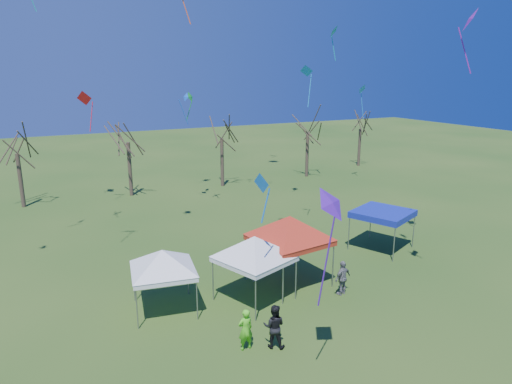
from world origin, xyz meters
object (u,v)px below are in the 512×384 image
tent_blue (383,214)px  person_dark (274,326)px  tree_2 (127,123)px  person_green (245,329)px  tree_4 (308,117)px  tent_red (290,221)px  tree_5 (361,115)px  tent_white_west (162,254)px  tree_1 (14,134)px  tent_white_mid (254,241)px  tree_3 (221,121)px  person_grey (343,278)px

tent_blue → person_dark: 12.39m
tree_2 → person_green: tree_2 is taller
tree_4 → tent_red: tree_4 is taller
tree_5 → person_green: 38.30m
person_green → tent_white_west: bearing=-68.7°
tent_blue → person_green: tent_blue is taller
tree_1 → tree_5: bearing=2.4°
tree_1 → person_dark: bearing=-71.6°
tree_4 → tent_blue: (-6.87, -18.93, -3.87)m
tent_blue → person_green: 13.15m
tent_white_mid → person_green: (-2.07, -3.38, -2.09)m
tent_white_west → tent_red: 6.36m
tree_3 → tent_blue: size_ratio=1.99×
tree_2 → tent_white_west: tree_2 is taller
tree_2 → tent_blue: bearing=-60.7°
tree_4 → tree_5: size_ratio=1.06×
tree_3 → tree_5: 17.81m
tent_white_west → person_green: bearing=-65.6°
tree_4 → tent_white_mid: (-16.55, -21.29, -3.13)m
tree_2 → tree_3: size_ratio=1.03×
tree_3 → tree_4: bearing=-0.3°
tree_3 → tent_blue: 19.52m
tent_red → person_grey: (1.67, -2.19, -2.46)m
tree_1 → person_green: 26.87m
tree_5 → person_dark: (-25.93, -27.10, -4.85)m
tree_1 → tent_white_mid: size_ratio=1.95×
tree_1 → person_grey: (13.56, -23.34, -4.94)m
tent_white_mid → tent_white_west: bearing=167.1°
tree_3 → tent_white_mid: tree_3 is taller
tree_3 → tent_blue: bearing=-82.6°
tent_white_west → person_green: tent_white_west is taller
person_grey → tree_3: bearing=-111.6°
tree_4 → tent_white_west: tree_4 is taller
tent_red → tent_blue: tent_red is taller
tree_5 → tent_white_mid: tree_5 is taller
tree_4 → tree_2: bearing=178.8°
tent_white_west → tent_white_mid: 4.12m
person_dark → person_green: bearing=15.9°
tree_2 → tent_red: bearing=-80.5°
tree_4 → person_green: (-18.61, -24.68, -5.22)m
tree_4 → tent_white_west: (-20.56, -20.37, -3.38)m
tent_white_west → person_grey: (8.00, -2.32, -1.83)m
tree_4 → tent_red: size_ratio=1.71×
tree_2 → tree_5: bearing=3.7°
tree_2 → tree_3: 8.41m
person_grey → tent_red: bearing=-66.1°
person_grey → tent_white_mid: bearing=-32.9°
tree_1 → person_grey: size_ratio=4.43×
tree_5 → person_grey: 32.78m
tree_3 → tree_1: bearing=177.9°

